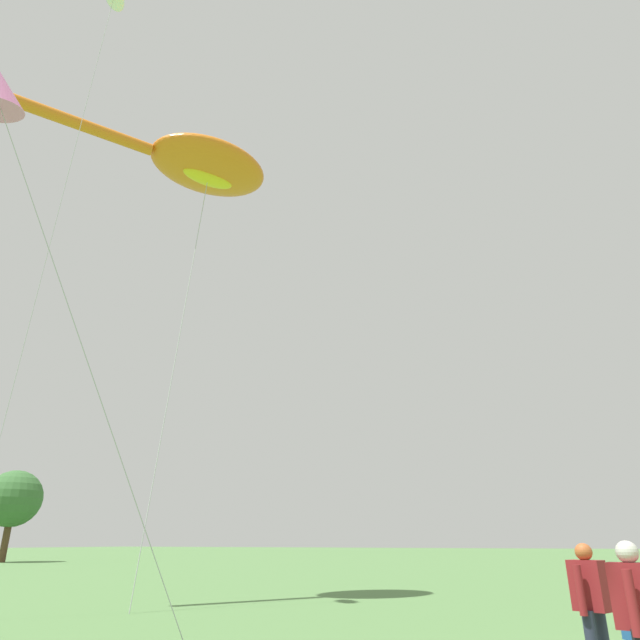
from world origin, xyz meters
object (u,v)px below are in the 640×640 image
Objects in this scene: person_redhead_woman at (633,588)px; small_kite_triangle_green at (113,0)px; tree_shrub_far at (13,499)px; big_show_kite at (203,166)px; person_short_left at (591,601)px; person_child_front at (639,616)px.

small_kite_triangle_green is (-4.30, 12.82, 18.18)m from person_redhead_woman.
big_show_kite is at bearing -122.19° from tree_shrub_far.
tree_shrub_far is (21.95, 46.54, 4.36)m from person_redhead_woman.
person_short_left is (-5.35, -11.07, -13.86)m from big_show_kite.
tree_shrub_far is (27.21, 45.81, 4.20)m from person_short_left.
small_kite_triangle_green reaches higher than person_child_front.
big_show_kite is 42.16m from tree_shrub_far.
person_child_front is at bearing -136.99° from small_kite_triangle_green.
small_kite_triangle_green is (0.96, 12.08, 18.02)m from person_short_left.
small_kite_triangle_green reaches higher than big_show_kite.
small_kite_triangle_green reaches higher than person_short_left.
big_show_kite is 0.80× the size of small_kite_triangle_green.
tree_shrub_far reaches higher than person_short_left.
person_short_left is 0.22× the size of tree_shrub_far.
tree_shrub_far is at bearing -21.10° from person_child_front.
big_show_kite reaches higher than tree_shrub_far.
person_redhead_woman is 5.32m from person_short_left.
small_kite_triangle_green is at bearing -1.14° from person_child_front.
big_show_kite is 9.18× the size of person_child_front.
big_show_kite reaches higher than person_redhead_woman.
person_child_front is 22.09m from small_kite_triangle_green.
person_short_left is 21.72m from small_kite_triangle_green.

